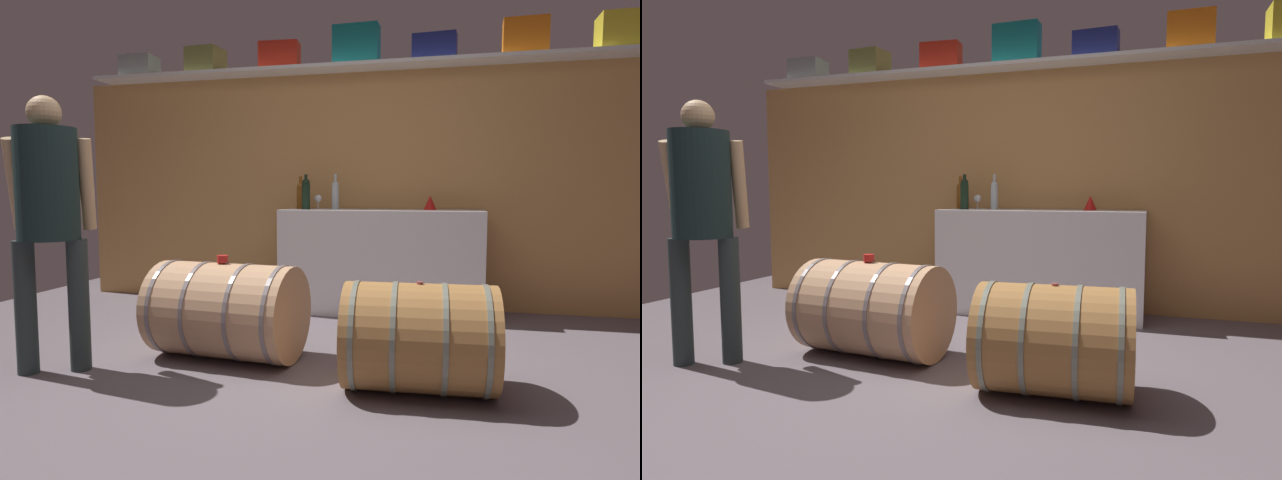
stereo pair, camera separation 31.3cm
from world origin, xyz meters
The scene contains 19 objects.
ground_plane centered at (0.00, 0.58, -0.01)m, with size 6.76×7.82×0.02m, color #61575E.
back_wall_panel centered at (0.00, 2.31, 1.08)m, with size 5.56×0.10×2.17m, color tan.
high_shelf_board centered at (0.00, 2.16, 2.18)m, with size 5.11×0.40×0.03m, color white.
toolcase_grey centered at (-2.17, 2.16, 2.31)m, with size 0.33×0.26×0.21m, color gray.
toolcase_olive centered at (-1.45, 2.16, 2.32)m, with size 0.31×0.29×0.24m, color olive.
toolcase_red centered at (-0.71, 2.16, 2.33)m, with size 0.37×0.18×0.25m, color red.
toolcase_teal centered at (0.02, 2.16, 2.38)m, with size 0.41×0.18×0.35m, color #147979.
toolcase_navy centered at (0.71, 2.16, 2.32)m, with size 0.37×0.19×0.23m, color navy.
toolcase_orange centered at (1.45, 2.16, 2.35)m, with size 0.36×0.21×0.30m, color orange.
work_cabinet centered at (0.28, 1.98, 0.46)m, with size 1.75×0.53×0.92m, color silver.
wine_bottle_amber centered at (-0.48, 2.06, 1.05)m, with size 0.07×0.07×0.30m.
wine_bottle_clear centered at (-0.14, 2.01, 1.05)m, with size 0.07×0.07×0.31m.
wine_bottle_dark centered at (-0.38, 1.89, 1.06)m, with size 0.08×0.08×0.31m.
wine_glass centered at (-0.31, 2.03, 1.01)m, with size 0.07×0.07×0.13m.
red_funnel centered at (0.69, 2.10, 0.98)m, with size 0.11×0.11×0.12m, color red.
wine_barrel_near centered at (-0.52, 0.44, 0.31)m, with size 0.99×0.70×0.63m.
wine_barrel_far centered at (0.73, 0.12, 0.30)m, with size 0.83×0.63×0.60m.
tasting_cup centered at (-0.54, 0.44, 0.64)m, with size 0.07×0.07×0.05m, color red.
winemaker_pouring centered at (-1.41, -0.06, 1.00)m, with size 0.52×0.44×1.63m.
Camera 2 is at (1.19, -2.67, 1.08)m, focal length 30.36 mm.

